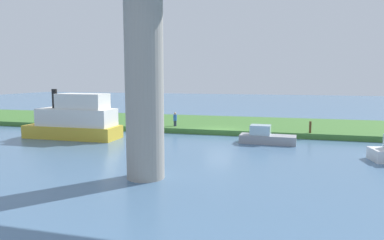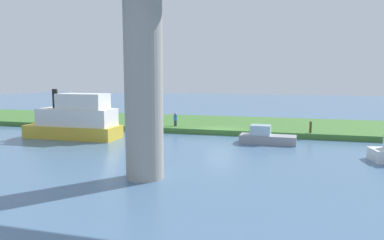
% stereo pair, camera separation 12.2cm
% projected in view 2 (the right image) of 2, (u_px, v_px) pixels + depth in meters
% --- Properties ---
extents(ground_plane, '(160.00, 160.00, 0.00)m').
position_uv_depth(ground_plane, '(219.00, 135.00, 32.83)').
color(ground_plane, '#4C7093').
extents(grassy_bank, '(80.00, 12.00, 0.50)m').
position_uv_depth(grassy_bank, '(229.00, 124.00, 38.54)').
color(grassy_bank, '#427533').
rests_on(grassy_bank, ground).
extents(bridge_pylon, '(2.03, 2.03, 10.66)m').
position_uv_depth(bridge_pylon, '(143.00, 79.00, 18.41)').
color(bridge_pylon, '#9E998E').
rests_on(bridge_pylon, ground).
extents(person_on_bank, '(0.38, 0.38, 1.39)m').
position_uv_depth(person_on_bank, '(175.00, 119.00, 35.45)').
color(person_on_bank, '#2D334C').
rests_on(person_on_bank, grassy_bank).
extents(mooring_post, '(0.20, 0.20, 1.03)m').
position_uv_depth(mooring_post, '(311.00, 127.00, 31.06)').
color(mooring_post, brown).
rests_on(mooring_post, grassy_bank).
extents(motorboat_white, '(8.52, 2.85, 4.36)m').
position_uv_depth(motorboat_white, '(75.00, 120.00, 31.26)').
color(motorboat_white, gold).
rests_on(motorboat_white, ground).
extents(houseboat_blue, '(4.56, 1.76, 1.50)m').
position_uv_depth(houseboat_blue, '(266.00, 137.00, 28.82)').
color(houseboat_blue, '#99999E').
rests_on(houseboat_blue, ground).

